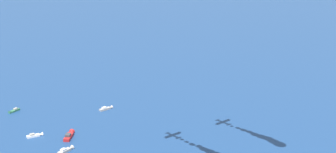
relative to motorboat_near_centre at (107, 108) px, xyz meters
The scene contains 5 objects.
motorboat_near_centre is the anchor object (origin of this frame).
motorboat_far_port 41.31m from the motorboat_near_centre, 92.15° to the right, with size 4.06×6.68×1.90m.
motorboat_inshore 37.19m from the motorboat_near_centre, 164.87° to the right, with size 3.11×5.54×1.56m.
motorboat_offshore 29.92m from the motorboat_near_centre, 99.34° to the right, with size 2.98×8.41×2.39m.
motorboat_ahead 35.69m from the motorboat_near_centre, 118.44° to the right, with size 5.40×4.95×1.69m.
Camera 1 is at (32.47, -163.11, 80.26)m, focal length 59.81 mm.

